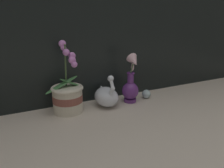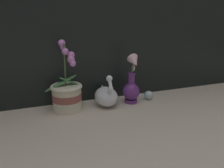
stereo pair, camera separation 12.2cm
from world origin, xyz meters
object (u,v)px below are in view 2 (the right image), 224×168
Objects in this scene: swan_figurine at (106,96)px; blue_vase at (132,86)px; glass_sphere at (148,95)px; orchid_potted_plant at (67,94)px.

swan_figurine is 0.16m from blue_vase.
glass_sphere is at bearing 5.71° from blue_vase.
swan_figurine is (0.21, -0.01, -0.03)m from orchid_potted_plant.
glass_sphere is (0.12, 0.01, -0.07)m from blue_vase.
orchid_potted_plant is 0.49m from glass_sphere.
orchid_potted_plant is 0.37m from blue_vase.
glass_sphere is at bearing -0.40° from swan_figurine.
orchid_potted_plant reaches higher than blue_vase.
swan_figurine is at bearing -3.65° from orchid_potted_plant.
swan_figurine reaches higher than glass_sphere.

